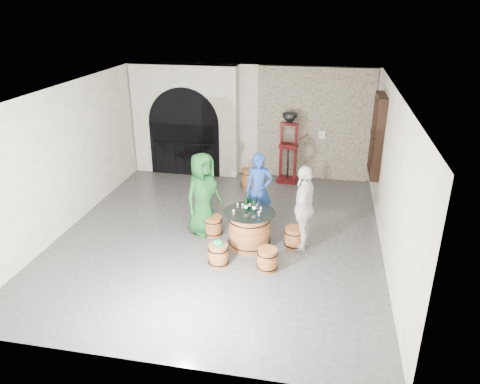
% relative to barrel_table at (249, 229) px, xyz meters
% --- Properties ---
extents(ground, '(8.00, 8.00, 0.00)m').
position_rel_barrel_table_xyz_m(ground, '(-0.73, 0.40, -0.41)').
color(ground, '#313134').
rests_on(ground, ground).
extents(wall_back, '(8.00, 0.00, 8.00)m').
position_rel_barrel_table_xyz_m(wall_back, '(-0.73, 4.40, 1.19)').
color(wall_back, silver).
rests_on(wall_back, ground).
extents(wall_front, '(8.00, 0.00, 8.00)m').
position_rel_barrel_table_xyz_m(wall_front, '(-0.73, -3.60, 1.19)').
color(wall_front, silver).
rests_on(wall_front, ground).
extents(wall_left, '(0.00, 8.00, 8.00)m').
position_rel_barrel_table_xyz_m(wall_left, '(-4.23, 0.40, 1.19)').
color(wall_left, silver).
rests_on(wall_left, ground).
extents(wall_right, '(0.00, 8.00, 8.00)m').
position_rel_barrel_table_xyz_m(wall_right, '(2.77, 0.40, 1.19)').
color(wall_right, silver).
rests_on(wall_right, ground).
extents(ceiling, '(8.00, 8.00, 0.00)m').
position_rel_barrel_table_xyz_m(ceiling, '(-0.73, 0.40, 2.79)').
color(ceiling, beige).
rests_on(ceiling, wall_back).
extents(stone_facing_panel, '(3.20, 0.12, 3.18)m').
position_rel_barrel_table_xyz_m(stone_facing_panel, '(1.07, 4.34, 1.19)').
color(stone_facing_panel, gray).
rests_on(stone_facing_panel, ground).
extents(arched_opening, '(3.10, 0.60, 3.19)m').
position_rel_barrel_table_xyz_m(arched_opening, '(-2.63, 4.14, 1.17)').
color(arched_opening, silver).
rests_on(arched_opening, ground).
extents(shuttered_window, '(0.23, 1.10, 2.00)m').
position_rel_barrel_table_xyz_m(shuttered_window, '(2.65, 2.80, 1.39)').
color(shuttered_window, black).
rests_on(shuttered_window, wall_right).
extents(barrel_table, '(1.07, 1.07, 0.82)m').
position_rel_barrel_table_xyz_m(barrel_table, '(0.00, 0.00, 0.00)').
color(barrel_table, brown).
rests_on(barrel_table, ground).
extents(barrel_stool_left, '(0.42, 0.42, 0.45)m').
position_rel_barrel_table_xyz_m(barrel_stool_left, '(-0.88, 0.36, -0.19)').
color(barrel_stool_left, brown).
rests_on(barrel_stool_left, ground).
extents(barrel_stool_far, '(0.42, 0.42, 0.45)m').
position_rel_barrel_table_xyz_m(barrel_stool_far, '(0.02, 0.95, -0.19)').
color(barrel_stool_far, brown).
rests_on(barrel_stool_far, ground).
extents(barrel_stool_right, '(0.42, 0.42, 0.45)m').
position_rel_barrel_table_xyz_m(barrel_stool_right, '(0.93, 0.17, -0.19)').
color(barrel_stool_right, brown).
rests_on(barrel_stool_right, ground).
extents(barrel_stool_near_right, '(0.42, 0.42, 0.45)m').
position_rel_barrel_table_xyz_m(barrel_stool_near_right, '(0.50, -0.81, -0.19)').
color(barrel_stool_near_right, brown).
rests_on(barrel_stool_near_right, ground).
extents(barrel_stool_near_left, '(0.42, 0.42, 0.45)m').
position_rel_barrel_table_xyz_m(barrel_stool_near_left, '(-0.48, -0.82, -0.19)').
color(barrel_stool_near_left, brown).
rests_on(barrel_stool_near_left, ground).
extents(green_cap, '(0.24, 0.20, 0.11)m').
position_rel_barrel_table_xyz_m(green_cap, '(-0.47, -0.82, 0.08)').
color(green_cap, '#0C8446').
rests_on(green_cap, barrel_stool_near_left).
extents(person_green, '(1.00, 1.09, 1.88)m').
position_rel_barrel_table_xyz_m(person_green, '(-1.12, 0.46, 0.53)').
color(person_green, '#12421A').
rests_on(person_green, ground).
extents(person_blue, '(0.69, 0.50, 1.73)m').
position_rel_barrel_table_xyz_m(person_blue, '(0.03, 1.09, 0.45)').
color(person_blue, navy).
rests_on(person_blue, ground).
extents(person_white, '(0.59, 1.13, 1.84)m').
position_rel_barrel_table_xyz_m(person_white, '(1.10, 0.20, 0.51)').
color(person_white, silver).
rests_on(person_white, ground).
extents(wine_bottle_left, '(0.08, 0.08, 0.32)m').
position_rel_barrel_table_xyz_m(wine_bottle_left, '(-0.08, 0.04, 0.55)').
color(wine_bottle_left, black).
rests_on(wine_bottle_left, barrel_table).
extents(wine_bottle_center, '(0.08, 0.08, 0.32)m').
position_rel_barrel_table_xyz_m(wine_bottle_center, '(0.09, 0.01, 0.55)').
color(wine_bottle_center, black).
rests_on(wine_bottle_center, barrel_table).
extents(wine_bottle_right, '(0.08, 0.08, 0.32)m').
position_rel_barrel_table_xyz_m(wine_bottle_right, '(-0.04, 0.14, 0.55)').
color(wine_bottle_right, black).
rests_on(wine_bottle_right, barrel_table).
extents(tasting_glass_a, '(0.05, 0.05, 0.10)m').
position_rel_barrel_table_xyz_m(tasting_glass_a, '(-0.30, -0.17, 0.46)').
color(tasting_glass_a, '#C86B26').
rests_on(tasting_glass_a, barrel_table).
extents(tasting_glass_b, '(0.05, 0.05, 0.10)m').
position_rel_barrel_table_xyz_m(tasting_glass_b, '(0.22, 0.07, 0.46)').
color(tasting_glass_b, '#C86B26').
rests_on(tasting_glass_b, barrel_table).
extents(tasting_glass_c, '(0.05, 0.05, 0.10)m').
position_rel_barrel_table_xyz_m(tasting_glass_c, '(-0.18, 0.15, 0.46)').
color(tasting_glass_c, '#C86B26').
rests_on(tasting_glass_c, barrel_table).
extents(tasting_glass_d, '(0.05, 0.05, 0.10)m').
position_rel_barrel_table_xyz_m(tasting_glass_d, '(0.13, 0.18, 0.46)').
color(tasting_glass_d, '#C86B26').
rests_on(tasting_glass_d, barrel_table).
extents(tasting_glass_e, '(0.05, 0.05, 0.10)m').
position_rel_barrel_table_xyz_m(tasting_glass_e, '(0.22, -0.15, 0.46)').
color(tasting_glass_e, '#C86B26').
rests_on(tasting_glass_e, barrel_table).
extents(tasting_glass_f, '(0.05, 0.05, 0.10)m').
position_rel_barrel_table_xyz_m(tasting_glass_f, '(-0.28, 0.18, 0.46)').
color(tasting_glass_f, '#C86B26').
rests_on(tasting_glass_f, barrel_table).
extents(side_barrel, '(0.43, 0.43, 0.58)m').
position_rel_barrel_table_xyz_m(side_barrel, '(-0.56, 3.16, -0.12)').
color(side_barrel, brown).
rests_on(side_barrel, ground).
extents(corking_press, '(0.83, 0.50, 2.00)m').
position_rel_barrel_table_xyz_m(corking_press, '(0.43, 3.89, 0.75)').
color(corking_press, '#4F0D10').
rests_on(corking_press, ground).
extents(control_box, '(0.18, 0.10, 0.22)m').
position_rel_barrel_table_xyz_m(control_box, '(1.32, 4.26, 0.94)').
color(control_box, silver).
rests_on(control_box, wall_back).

